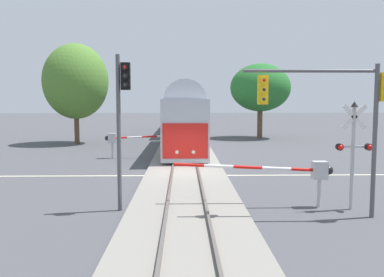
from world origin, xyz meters
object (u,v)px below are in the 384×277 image
(crossing_gate_near, at_px, (301,171))
(traffic_signal_near_right, at_px, (338,102))
(crossing_gate_far, at_px, (122,139))
(traffic_signal_median, at_px, (122,107))
(crossing_signal_mast, at_px, (353,144))
(oak_behind_train, at_px, (76,81))
(commuter_train, at_px, (184,113))
(elm_centre_background, at_px, (260,88))

(crossing_gate_near, distance_m, traffic_signal_near_right, 3.18)
(crossing_gate_far, bearing_deg, traffic_signal_median, -81.52)
(crossing_gate_near, xyz_separation_m, crossing_signal_mast, (1.84, -0.43, 1.09))
(crossing_gate_far, bearing_deg, oak_behind_train, 119.38)
(commuter_train, relative_size, crossing_gate_near, 6.16)
(oak_behind_train, distance_m, elm_centre_background, 19.27)
(traffic_signal_near_right, xyz_separation_m, elm_centre_background, (3.01, 30.98, 1.37))
(crossing_gate_far, bearing_deg, crossing_signal_mast, -52.85)
(elm_centre_background, bearing_deg, traffic_signal_median, -109.60)
(oak_behind_train, bearing_deg, crossing_gate_near, -58.55)
(commuter_train, height_order, crossing_gate_far, commuter_train)
(crossing_gate_near, relative_size, crossing_gate_far, 1.05)
(commuter_train, xyz_separation_m, elm_centre_background, (8.24, 2.50, 2.68))
(crossing_gate_near, distance_m, oak_behind_train, 28.47)
(crossing_gate_near, relative_size, crossing_signal_mast, 1.51)
(commuter_train, bearing_deg, crossing_gate_near, -80.66)
(crossing_gate_near, bearing_deg, traffic_signal_median, -176.82)
(crossing_signal_mast, height_order, elm_centre_background, elm_centre_background)
(traffic_signal_near_right, distance_m, oak_behind_train, 29.87)
(oak_behind_train, bearing_deg, crossing_gate_far, -60.62)
(crossing_gate_far, relative_size, oak_behind_train, 0.63)
(commuter_train, height_order, crossing_gate_near, commuter_train)
(commuter_train, distance_m, oak_behind_train, 11.10)
(oak_behind_train, bearing_deg, crossing_signal_mast, -55.92)
(commuter_train, relative_size, oak_behind_train, 4.06)
(crossing_gate_near, distance_m, traffic_signal_median, 7.27)
(traffic_signal_median, height_order, traffic_signal_near_right, traffic_signal_median)
(traffic_signal_near_right, bearing_deg, traffic_signal_median, 171.49)
(crossing_gate_near, distance_m, crossing_gate_far, 16.45)
(oak_behind_train, height_order, elm_centre_background, oak_behind_train)
(oak_behind_train, xyz_separation_m, elm_centre_background, (18.47, 5.48, -0.42))
(crossing_gate_near, bearing_deg, crossing_gate_far, 122.93)
(crossing_gate_near, relative_size, elm_centre_background, 0.77)
(traffic_signal_median, height_order, oak_behind_train, oak_behind_train)
(crossing_gate_far, relative_size, elm_centre_background, 0.73)
(commuter_train, bearing_deg, traffic_signal_near_right, -79.61)
(crossing_gate_far, xyz_separation_m, elm_centre_background, (12.74, 15.65, 4.05))
(crossing_signal_mast, distance_m, oak_behind_train, 29.66)
(crossing_signal_mast, bearing_deg, traffic_signal_median, 179.67)
(crossing_gate_far, distance_m, traffic_signal_median, 14.56)
(crossing_gate_near, distance_m, crossing_signal_mast, 2.18)
(commuter_train, height_order, crossing_signal_mast, commuter_train)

